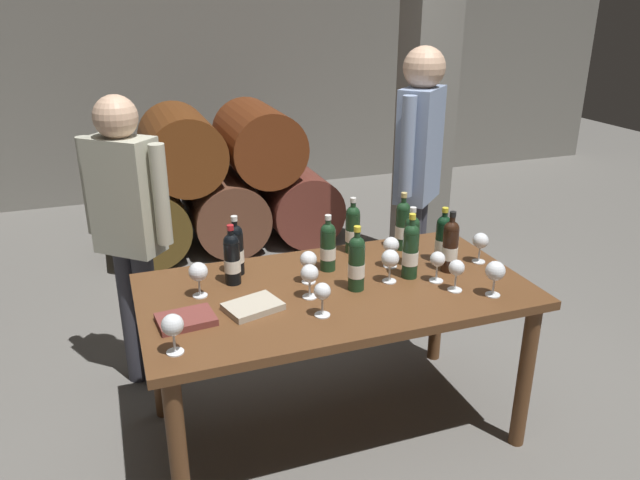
{
  "coord_description": "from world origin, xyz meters",
  "views": [
    {
      "loc": [
        -0.89,
        -2.27,
        1.96
      ],
      "look_at": [
        0.0,
        0.2,
        0.91
      ],
      "focal_mm": 34.35,
      "sensor_mm": 36.0,
      "label": 1
    }
  ],
  "objects_px": {
    "wine_bottle_2": "(328,246)",
    "wine_bottle_3": "(236,249)",
    "wine_glass_6": "(391,246)",
    "sommelier_presenting": "(418,168)",
    "wine_glass_5": "(198,273)",
    "leather_ledger": "(186,320)",
    "wine_bottle_1": "(411,240)",
    "wine_glass_3": "(390,259)",
    "wine_glass_8": "(310,274)",
    "wine_glass_10": "(457,269)",
    "taster_seated_left": "(128,222)",
    "wine_glass_2": "(322,293)",
    "wine_bottle_4": "(357,262)",
    "wine_glass_4": "(481,242)",
    "wine_glass_7": "(173,326)",
    "tasting_notebook": "(253,307)",
    "wine_bottle_6": "(450,246)",
    "wine_glass_1": "(438,261)",
    "wine_glass_0": "(308,261)",
    "wine_bottle_0": "(411,250)",
    "wine_bottle_8": "(443,238)",
    "dining_table": "(335,306)",
    "wine_glass_9": "(495,272)",
    "wine_bottle_5": "(232,258)",
    "wine_bottle_7": "(403,225)",
    "wine_bottle_9": "(353,229)"
  },
  "relations": [
    {
      "from": "wine_glass_4",
      "to": "wine_glass_8",
      "type": "height_order",
      "value": "wine_glass_8"
    },
    {
      "from": "wine_bottle_4",
      "to": "wine_glass_4",
      "type": "distance_m",
      "value": 0.68
    },
    {
      "from": "wine_glass_6",
      "to": "wine_glass_8",
      "type": "xyz_separation_m",
      "value": [
        -0.46,
        -0.17,
        0.0
      ]
    },
    {
      "from": "wine_bottle_9",
      "to": "wine_glass_5",
      "type": "xyz_separation_m",
      "value": [
        -0.8,
        -0.23,
        -0.01
      ]
    },
    {
      "from": "wine_glass_9",
      "to": "leather_ledger",
      "type": "height_order",
      "value": "wine_glass_9"
    },
    {
      "from": "wine_glass_8",
      "to": "wine_glass_10",
      "type": "height_order",
      "value": "wine_glass_8"
    },
    {
      "from": "wine_bottle_1",
      "to": "wine_glass_6",
      "type": "xyz_separation_m",
      "value": [
        -0.1,
        0.01,
        -0.02
      ]
    },
    {
      "from": "wine_bottle_3",
      "to": "wine_glass_10",
      "type": "height_order",
      "value": "wine_bottle_3"
    },
    {
      "from": "wine_bottle_4",
      "to": "taster_seated_left",
      "type": "relative_size",
      "value": 0.19
    },
    {
      "from": "wine_bottle_3",
      "to": "wine_glass_8",
      "type": "relative_size",
      "value": 1.86
    },
    {
      "from": "wine_bottle_2",
      "to": "wine_bottle_3",
      "type": "xyz_separation_m",
      "value": [
        -0.41,
        0.1,
        0.0
      ]
    },
    {
      "from": "wine_glass_5",
      "to": "wine_glass_8",
      "type": "relative_size",
      "value": 1.03
    },
    {
      "from": "wine_glass_8",
      "to": "sommelier_presenting",
      "type": "xyz_separation_m",
      "value": [
        0.93,
        0.8,
        0.18
      ]
    },
    {
      "from": "wine_glass_1",
      "to": "wine_glass_5",
      "type": "distance_m",
      "value": 1.05
    },
    {
      "from": "wine_bottle_5",
      "to": "wine_glass_6",
      "type": "bearing_deg",
      "value": -5.87
    },
    {
      "from": "dining_table",
      "to": "wine_bottle_8",
      "type": "bearing_deg",
      "value": 8.77
    },
    {
      "from": "wine_glass_2",
      "to": "wine_glass_9",
      "type": "height_order",
      "value": "wine_glass_9"
    },
    {
      "from": "wine_bottle_8",
      "to": "wine_glass_2",
      "type": "height_order",
      "value": "wine_bottle_8"
    },
    {
      "from": "wine_glass_1",
      "to": "leather_ledger",
      "type": "relative_size",
      "value": 0.65
    },
    {
      "from": "wine_glass_5",
      "to": "leather_ledger",
      "type": "distance_m",
      "value": 0.25
    },
    {
      "from": "wine_bottle_1",
      "to": "wine_glass_3",
      "type": "relative_size",
      "value": 1.87
    },
    {
      "from": "wine_glass_10",
      "to": "taster_seated_left",
      "type": "xyz_separation_m",
      "value": [
        -1.3,
        0.93,
        0.06
      ]
    },
    {
      "from": "wine_bottle_2",
      "to": "wine_glass_6",
      "type": "distance_m",
      "value": 0.3
    },
    {
      "from": "wine_bottle_8",
      "to": "wine_glass_9",
      "type": "bearing_deg",
      "value": -86.64
    },
    {
      "from": "wine_bottle_6",
      "to": "wine_bottle_3",
      "type": "bearing_deg",
      "value": 162.01
    },
    {
      "from": "wine_glass_8",
      "to": "wine_bottle_8",
      "type": "bearing_deg",
      "value": 11.29
    },
    {
      "from": "wine_glass_7",
      "to": "tasting_notebook",
      "type": "xyz_separation_m",
      "value": [
        0.34,
        0.22,
        -0.1
      ]
    },
    {
      "from": "wine_glass_1",
      "to": "wine_glass_9",
      "type": "distance_m",
      "value": 0.26
    },
    {
      "from": "wine_bottle_3",
      "to": "wine_glass_3",
      "type": "bearing_deg",
      "value": -27.04
    },
    {
      "from": "wine_bottle_5",
      "to": "wine_bottle_7",
      "type": "height_order",
      "value": "wine_bottle_7"
    },
    {
      "from": "wine_bottle_1",
      "to": "wine_bottle_2",
      "type": "bearing_deg",
      "value": 168.49
    },
    {
      "from": "wine_glass_8",
      "to": "tasting_notebook",
      "type": "bearing_deg",
      "value": -174.09
    },
    {
      "from": "wine_glass_8",
      "to": "taster_seated_left",
      "type": "height_order",
      "value": "taster_seated_left"
    },
    {
      "from": "wine_glass_5",
      "to": "wine_glass_10",
      "type": "xyz_separation_m",
      "value": [
        1.06,
        -0.32,
        -0.01
      ]
    },
    {
      "from": "wine_bottle_1",
      "to": "wine_glass_0",
      "type": "relative_size",
      "value": 1.92
    },
    {
      "from": "wine_glass_6",
      "to": "leather_ledger",
      "type": "distance_m",
      "value": 1.02
    },
    {
      "from": "wine_glass_2",
      "to": "wine_glass_5",
      "type": "distance_m",
      "value": 0.55
    },
    {
      "from": "wine_glass_3",
      "to": "wine_bottle_3",
      "type": "bearing_deg",
      "value": 152.96
    },
    {
      "from": "taster_seated_left",
      "to": "wine_bottle_4",
      "type": "bearing_deg",
      "value": -40.48
    },
    {
      "from": "wine_glass_6",
      "to": "wine_glass_9",
      "type": "relative_size",
      "value": 0.95
    },
    {
      "from": "wine_glass_6",
      "to": "dining_table",
      "type": "bearing_deg",
      "value": -160.01
    },
    {
      "from": "dining_table",
      "to": "wine_glass_4",
      "type": "xyz_separation_m",
      "value": [
        0.75,
        0.02,
        0.2
      ]
    },
    {
      "from": "wine_bottle_8",
      "to": "wine_glass_10",
      "type": "relative_size",
      "value": 1.91
    },
    {
      "from": "wine_bottle_6",
      "to": "wine_bottle_4",
      "type": "bearing_deg",
      "value": -176.1
    },
    {
      "from": "wine_glass_3",
      "to": "leather_ledger",
      "type": "xyz_separation_m",
      "value": [
        -0.92,
        -0.07,
        -0.1
      ]
    },
    {
      "from": "wine_glass_9",
      "to": "wine_glass_0",
      "type": "bearing_deg",
      "value": 151.01
    },
    {
      "from": "wine_bottle_7",
      "to": "wine_glass_9",
      "type": "relative_size",
      "value": 1.88
    },
    {
      "from": "wine_glass_6",
      "to": "sommelier_presenting",
      "type": "relative_size",
      "value": 0.09
    },
    {
      "from": "sommelier_presenting",
      "to": "wine_glass_8",
      "type": "bearing_deg",
      "value": -139.27
    },
    {
      "from": "wine_bottle_0",
      "to": "wine_bottle_2",
      "type": "distance_m",
      "value": 0.38
    }
  ]
}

